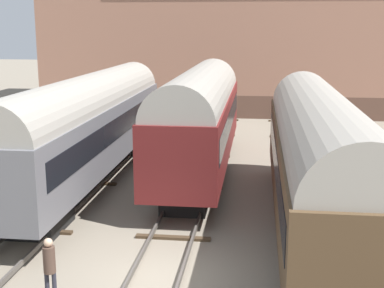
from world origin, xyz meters
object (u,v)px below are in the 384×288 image
Objects in this scene: person_worker at (49,264)px; train_car_maroon at (200,115)px; train_car_brown at (319,155)px; train_car_grey at (89,122)px.

train_car_maroon is at bearing 79.08° from person_worker.
train_car_maroon is (-4.91, 7.21, 0.10)m from train_car_brown.
person_worker is at bearing -77.76° from train_car_grey.
train_car_maroon is at bearing 21.89° from train_car_grey.
train_car_brown is 11.13m from train_car_grey.
train_car_brown is 9.59m from person_worker.
train_car_brown is at bearing 38.04° from person_worker.
person_worker is at bearing -100.92° from train_car_maroon.
train_car_maroon is at bearing 124.24° from train_car_brown.
train_car_brown is 8.73m from train_car_maroon.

